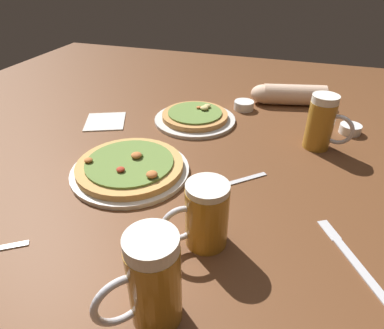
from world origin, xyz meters
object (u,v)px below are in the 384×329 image
beer_mug_dark (322,123)px  beer_mug_pale (152,281)px  napkin_folded (105,121)px  pizza_plate_far (195,117)px  ramekin_butter (350,129)px  beer_mug_amber (205,215)px  knife_right (353,259)px  fork_spare (230,183)px  pizza_plate_near (130,167)px  ramekin_sauce (244,105)px  diner_arm (286,95)px

beer_mug_dark → beer_mug_pale: size_ratio=0.95×
beer_mug_pale → napkin_folded: 0.79m
pizza_plate_far → ramekin_butter: 0.52m
beer_mug_amber → ramekin_butter: (0.32, 0.62, -0.06)m
knife_right → fork_spare: bearing=148.4°
beer_mug_dark → beer_mug_amber: 0.54m
knife_right → beer_mug_pale: bearing=-144.6°
pizza_plate_near → beer_mug_amber: beer_mug_amber is taller
beer_mug_pale → knife_right: beer_mug_pale is taller
knife_right → ramekin_butter: bearing=87.0°
beer_mug_amber → ramekin_butter: size_ratio=2.10×
beer_mug_dark → napkin_folded: size_ratio=1.16×
ramekin_butter → beer_mug_dark: bearing=-127.6°
pizza_plate_far → beer_mug_amber: size_ratio=1.97×
ramekin_butter → knife_right: 0.58m
pizza_plate_far → ramekin_sauce: (0.14, 0.16, 0.00)m
napkin_folded → knife_right: napkin_folded is taller
beer_mug_pale → knife_right: (0.32, 0.23, -0.08)m
beer_mug_amber → beer_mug_pale: size_ratio=0.82×
pizza_plate_near → ramekin_butter: (0.58, 0.44, -0.00)m
beer_mug_pale → napkin_folded: size_ratio=1.23×
beer_mug_dark → beer_mug_pale: 0.72m
beer_mug_dark → ramekin_sauce: size_ratio=2.25×
fork_spare → diner_arm: bearing=81.7°
ramekin_sauce → beer_mug_amber: bearing=-86.0°
diner_arm → fork_spare: bearing=-98.3°
beer_mug_amber → knife_right: (0.29, 0.04, -0.07)m
beer_mug_dark → ramekin_sauce: 0.35m
beer_mug_pale → beer_mug_dark: bearing=69.7°
pizza_plate_near → knife_right: pizza_plate_near is taller
pizza_plate_far → napkin_folded: bearing=-160.9°
pizza_plate_far → ramekin_butter: pizza_plate_far is taller
napkin_folded → knife_right: (0.78, -0.40, -0.00)m
ramekin_butter → fork_spare: ramekin_butter is taller
beer_mug_dark → knife_right: beer_mug_dark is taller
diner_arm → napkin_folded: bearing=-148.3°
pizza_plate_near → beer_mug_pale: (0.23, -0.37, 0.07)m
beer_mug_pale → ramekin_sauce: 0.90m
knife_right → fork_spare: size_ratio=1.27×
pizza_plate_far → beer_mug_amber: beer_mug_amber is taller
fork_spare → beer_mug_pale: bearing=-95.4°
ramekin_sauce → beer_mug_dark: bearing=-39.2°
napkin_folded → knife_right: bearing=-27.3°
ramekin_butter → diner_arm: bearing=140.7°
beer_mug_dark → beer_mug_amber: bearing=-114.1°
napkin_folded → ramekin_sauce: bearing=30.5°
beer_mug_pale → fork_spare: 0.41m
napkin_folded → knife_right: size_ratio=0.68×
knife_right → diner_arm: (-0.20, 0.77, 0.04)m
pizza_plate_near → napkin_folded: 0.35m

